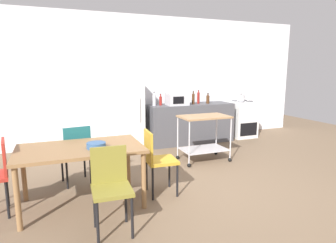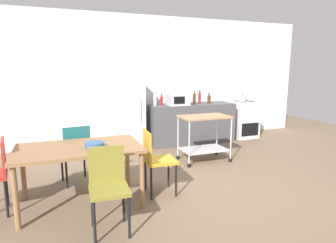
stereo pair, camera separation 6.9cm
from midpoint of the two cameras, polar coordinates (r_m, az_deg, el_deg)
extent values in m
plane|color=brown|center=(4.30, 8.27, -13.08)|extent=(12.00, 12.00, 0.00)
cube|color=white|center=(6.91, -4.84, 8.21)|extent=(8.40, 0.12, 2.90)
cube|color=#4C4C51|center=(6.78, 4.07, -0.32)|extent=(2.00, 0.64, 0.90)
cube|color=olive|center=(3.76, -17.34, -5.11)|extent=(1.50, 0.90, 0.04)
cylinder|color=olive|center=(3.53, -28.01, -13.33)|extent=(0.06, 0.06, 0.71)
cylinder|color=olive|center=(3.62, -5.34, -11.52)|extent=(0.06, 0.06, 0.71)
cylinder|color=olive|center=(4.26, -26.90, -9.25)|extent=(0.06, 0.06, 0.71)
cylinder|color=olive|center=(4.33, -8.27, -7.87)|extent=(0.06, 0.06, 0.71)
cube|color=#B72D23|center=(3.91, -29.92, -6.04)|extent=(0.08, 0.38, 0.40)
cylinder|color=black|center=(4.22, -29.45, -11.54)|extent=(0.03, 0.03, 0.45)
cylinder|color=black|center=(3.90, -29.47, -13.29)|extent=(0.03, 0.03, 0.45)
cube|color=olive|center=(3.12, -11.59, -13.13)|extent=(0.42, 0.42, 0.04)
cube|color=olive|center=(3.21, -12.15, -8.27)|extent=(0.38, 0.05, 0.40)
cylinder|color=black|center=(3.06, -14.32, -18.84)|extent=(0.03, 0.03, 0.45)
cylinder|color=black|center=(3.09, -7.71, -18.23)|extent=(0.03, 0.03, 0.45)
cylinder|color=black|center=(3.36, -14.81, -16.07)|extent=(0.03, 0.03, 0.45)
cylinder|color=black|center=(3.39, -8.86, -15.56)|extent=(0.03, 0.03, 0.45)
cube|color=gold|center=(3.98, -1.80, -7.67)|extent=(0.42, 0.42, 0.04)
cube|color=gold|center=(3.87, -4.39, -4.81)|extent=(0.05, 0.38, 0.40)
cylinder|color=black|center=(3.96, 1.33, -11.54)|extent=(0.03, 0.03, 0.45)
cylinder|color=black|center=(4.26, -0.20, -9.92)|extent=(0.03, 0.03, 0.45)
cylinder|color=black|center=(3.87, -3.54, -12.10)|extent=(0.03, 0.03, 0.45)
cylinder|color=black|center=(4.18, -4.72, -10.39)|extent=(0.03, 0.03, 0.45)
cube|color=#1E666B|center=(4.57, -18.16, -5.83)|extent=(0.46, 0.46, 0.04)
cube|color=#1E666B|center=(4.34, -17.80, -3.63)|extent=(0.38, 0.09, 0.40)
cylinder|color=black|center=(4.83, -16.47, -7.89)|extent=(0.03, 0.03, 0.45)
cylinder|color=black|center=(4.77, -20.46, -8.38)|extent=(0.03, 0.03, 0.45)
cylinder|color=black|center=(4.52, -15.38, -9.11)|extent=(0.03, 0.03, 0.45)
cylinder|color=black|center=(4.45, -19.65, -9.66)|extent=(0.03, 0.03, 0.45)
cube|color=white|center=(7.53, 13.99, 0.46)|extent=(0.60, 0.60, 0.90)
cube|color=black|center=(7.33, 15.31, -1.48)|extent=(0.48, 0.01, 0.32)
cylinder|color=#47474C|center=(7.30, 13.86, 3.81)|extent=(0.16, 0.16, 0.02)
cylinder|color=#47474C|center=(7.45, 15.50, 3.86)|extent=(0.16, 0.16, 0.02)
cylinder|color=#47474C|center=(7.50, 12.80, 4.01)|extent=(0.16, 0.16, 0.02)
cylinder|color=#47474C|center=(7.64, 14.42, 4.06)|extent=(0.16, 0.16, 0.02)
cube|color=white|center=(6.34, -8.19, 1.83)|extent=(0.60, 0.60, 1.55)
cylinder|color=silver|center=(6.07, -5.86, 2.25)|extent=(0.02, 0.02, 0.50)
cube|color=#A37A51|center=(5.35, 6.78, 0.95)|extent=(0.90, 0.56, 0.03)
cube|color=silver|center=(5.49, 6.64, -5.40)|extent=(0.83, 0.52, 0.02)
cylinder|color=silver|center=(5.03, 3.81, -4.10)|extent=(0.02, 0.02, 0.76)
sphere|color=black|center=(5.15, 3.76, -8.58)|extent=(0.07, 0.07, 0.07)
cylinder|color=silver|center=(5.43, 11.86, -3.21)|extent=(0.02, 0.02, 0.76)
sphere|color=black|center=(5.54, 11.70, -7.38)|extent=(0.07, 0.07, 0.07)
cylinder|color=silver|center=(5.47, 1.56, -2.89)|extent=(0.02, 0.02, 0.76)
sphere|color=black|center=(5.58, 1.54, -7.05)|extent=(0.07, 0.07, 0.07)
cylinder|color=silver|center=(5.84, 9.16, -2.16)|extent=(0.02, 0.02, 0.76)
sphere|color=black|center=(5.95, 9.05, -6.07)|extent=(0.07, 0.07, 0.07)
cylinder|color=silver|center=(6.41, -3.05, 4.23)|extent=(0.07, 0.07, 0.24)
cylinder|color=silver|center=(6.39, -3.06, 5.52)|extent=(0.03, 0.03, 0.05)
cylinder|color=black|center=(6.39, -3.06, 5.78)|extent=(0.04, 0.04, 0.01)
cylinder|color=maroon|center=(6.46, -1.77, 4.05)|extent=(0.06, 0.06, 0.19)
cylinder|color=maroon|center=(6.45, -1.78, 5.12)|extent=(0.03, 0.03, 0.05)
cylinder|color=black|center=(6.45, -1.78, 5.41)|extent=(0.03, 0.03, 0.01)
cube|color=silver|center=(6.47, 1.49, 4.38)|extent=(0.46, 0.34, 0.26)
cube|color=black|center=(6.30, 1.78, 4.21)|extent=(0.25, 0.01, 0.16)
cylinder|color=#4C2D19|center=(6.68, 4.69, 4.43)|extent=(0.06, 0.06, 0.24)
cylinder|color=#4C2D19|center=(6.67, 4.70, 5.67)|extent=(0.03, 0.03, 0.05)
cylinder|color=black|center=(6.67, 4.71, 5.95)|extent=(0.03, 0.03, 0.01)
cylinder|color=maroon|center=(6.81, 5.70, 4.61)|extent=(0.06, 0.06, 0.26)
cylinder|color=maroon|center=(6.79, 5.73, 5.89)|extent=(0.03, 0.03, 0.05)
cylinder|color=black|center=(6.79, 5.73, 6.15)|extent=(0.03, 0.03, 0.01)
cylinder|color=#4C2D19|center=(6.84, 7.54, 4.30)|extent=(0.08, 0.08, 0.19)
cylinder|color=#4C2D19|center=(6.83, 7.57, 5.27)|extent=(0.03, 0.03, 0.05)
cylinder|color=black|center=(6.83, 7.57, 5.52)|extent=(0.04, 0.04, 0.01)
cylinder|color=#33598C|center=(3.65, -14.45, -4.55)|extent=(0.23, 0.23, 0.07)
cylinder|color=silver|center=(7.31, 13.87, 4.53)|extent=(0.17, 0.17, 0.16)
sphere|color=black|center=(7.30, 13.90, 5.27)|extent=(0.03, 0.03, 0.03)
cylinder|color=silver|center=(7.38, 14.61, 4.73)|extent=(0.08, 0.02, 0.07)
camera|label=1|loc=(0.03, -90.39, -0.07)|focal=31.03mm
camera|label=2|loc=(0.03, 89.61, 0.07)|focal=31.03mm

